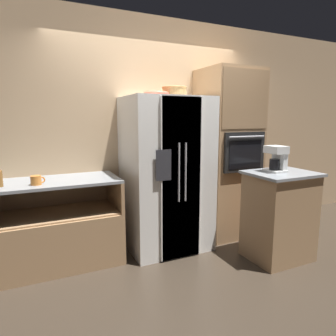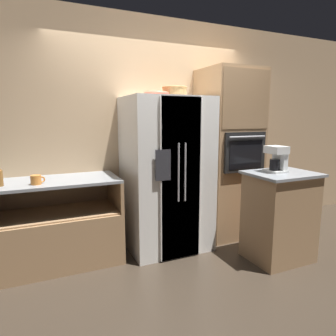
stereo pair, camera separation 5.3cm
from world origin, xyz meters
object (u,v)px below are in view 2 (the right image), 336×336
refrigerator (167,174)px  fruit_bowl (156,93)px  wall_oven (228,154)px  wicker_basket (175,92)px  coffee_maker (277,158)px  mug (36,180)px

refrigerator → fruit_bowl: size_ratio=6.39×
wall_oven → wicker_basket: 1.11m
wall_oven → fruit_bowl: bearing=-176.9°
fruit_bowl → coffee_maker: bearing=-35.4°
wall_oven → mug: size_ratio=16.27×
fruit_bowl → mug: (-1.30, -0.09, -0.87)m
wicker_basket → mug: wicker_basket is taller
refrigerator → coffee_maker: (0.97, -0.77, 0.24)m
refrigerator → wicker_basket: 0.98m
wicker_basket → coffee_maker: bearing=-44.6°
mug → wicker_basket: bearing=5.3°
fruit_bowl → wall_oven: bearing=3.1°
wicker_basket → refrigerator: bearing=-156.7°
mug → coffee_maker: size_ratio=0.47×
mug → coffee_maker: coffee_maker is taller
wicker_basket → fruit_bowl: wicker_basket is taller
coffee_maker → wicker_basket: bearing=135.4°
refrigerator → wall_oven: (0.92, 0.06, 0.19)m
refrigerator → wall_oven: bearing=3.6°
wicker_basket → coffee_maker: wicker_basket is taller
refrigerator → wall_oven: wall_oven is taller
wicker_basket → coffee_maker: 1.39m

